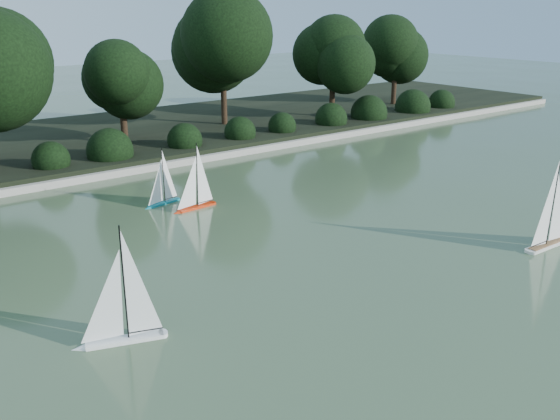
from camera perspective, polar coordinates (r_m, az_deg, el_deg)
name	(u,v)px	position (r m, az deg, el deg)	size (l,w,h in m)	color
ground	(385,292)	(9.83, 9.57, -7.41)	(80.00, 80.00, 0.00)	#314127
pond_coping	(130,170)	(16.81, -13.56, 3.55)	(40.00, 0.35, 0.18)	gray
far_bank	(73,143)	(20.42, -18.37, 5.86)	(40.00, 8.00, 0.30)	black
tree_line	(126,62)	(19.09, -13.90, 13.03)	(26.31, 3.93, 4.39)	black
shrub_hedge	(114,151)	(17.53, -14.90, 5.25)	(29.10, 1.10, 1.10)	black
sailboat_white_a	(116,324)	(8.50, -14.75, -10.09)	(1.23, 0.57, 1.71)	white
sailboat_white_b	(552,231)	(12.44, 23.63, -1.75)	(1.35, 0.26, 1.85)	silver
sailboat_orange	(193,198)	(13.58, -7.98, 1.07)	(1.13, 0.28, 1.54)	red
sailboat_teal	(161,195)	(14.01, -10.85, 1.32)	(0.98, 0.35, 1.34)	#127F8F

